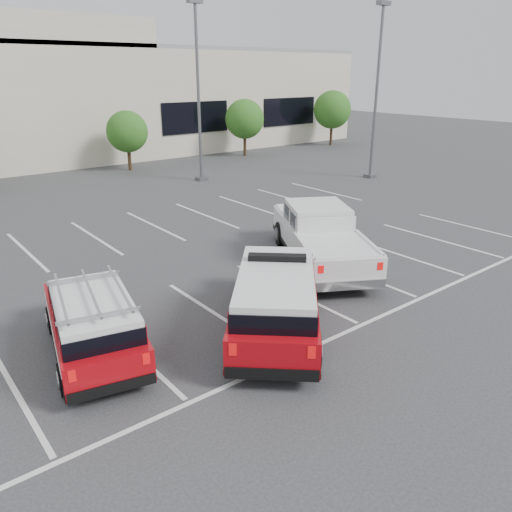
{
  "coord_description": "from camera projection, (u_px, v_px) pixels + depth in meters",
  "views": [
    {
      "loc": [
        -9.66,
        -10.43,
        6.43
      ],
      "look_at": [
        -0.63,
        0.92,
        1.05
      ],
      "focal_mm": 35.0,
      "sensor_mm": 36.0,
      "label": 1
    }
  ],
  "objects": [
    {
      "name": "light_pole_mid",
      "position": [
        198.0,
        94.0,
        29.55
      ],
      "size": [
        0.9,
        0.6,
        10.24
      ],
      "color": "#59595E",
      "rests_on": "ground"
    },
    {
      "name": "tree_far_right",
      "position": [
        333.0,
        111.0,
        45.29
      ],
      "size": [
        3.37,
        3.37,
        4.85
      ],
      "color": "#3F2B19",
      "rests_on": "ground"
    },
    {
      "name": "fire_chief_suv",
      "position": [
        276.0,
        303.0,
        12.87
      ],
      "size": [
        5.29,
        5.51,
        1.97
      ],
      "rotation": [
        0.0,
        0.0,
        -0.74
      ],
      "color": "#A1070F",
      "rests_on": "ground"
    },
    {
      "name": "ladder_suv",
      "position": [
        94.0,
        327.0,
        11.85
      ],
      "size": [
        2.79,
        4.9,
        1.82
      ],
      "rotation": [
        0.0,
        0.0,
        -0.22
      ],
      "color": "#A1070F",
      "rests_on": "ground"
    },
    {
      "name": "ground",
      "position": [
        290.0,
        291.0,
        15.53
      ],
      "size": [
        120.0,
        120.0,
        0.0
      ],
      "primitive_type": "plane",
      "color": "#2F2F31",
      "rests_on": "ground"
    },
    {
      "name": "light_pole_right",
      "position": [
        376.0,
        93.0,
        30.4
      ],
      "size": [
        0.9,
        0.6,
        10.24
      ],
      "color": "#59595E",
      "rests_on": "ground"
    },
    {
      "name": "white_pickup",
      "position": [
        320.0,
        241.0,
        17.64
      ],
      "size": [
        5.2,
        6.73,
        1.99
      ],
      "rotation": [
        0.0,
        0.0,
        -0.53
      ],
      "color": "silver",
      "rests_on": "ground"
    },
    {
      "name": "tree_mid_right",
      "position": [
        128.0,
        133.0,
        33.8
      ],
      "size": [
        2.77,
        2.77,
        3.99
      ],
      "color": "#3F2B19",
      "rests_on": "ground"
    },
    {
      "name": "convention_building",
      "position": [
        8.0,
        96.0,
        37.37
      ],
      "size": [
        60.0,
        16.99,
        13.2
      ],
      "color": "beige",
      "rests_on": "ground"
    },
    {
      "name": "tree_right",
      "position": [
        245.0,
        120.0,
        39.55
      ],
      "size": [
        3.07,
        3.07,
        4.42
      ],
      "color": "#3F2B19",
      "rests_on": "ground"
    },
    {
      "name": "stall_markings",
      "position": [
        210.0,
        252.0,
        18.83
      ],
      "size": [
        23.0,
        15.0,
        0.01
      ],
      "primitive_type": "cube",
      "color": "silver",
      "rests_on": "ground"
    }
  ]
}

